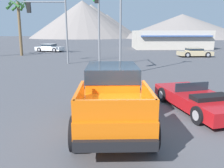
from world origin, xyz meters
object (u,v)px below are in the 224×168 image
traffic_light_main (98,15)px  palm_tree_short (19,13)px  street_lamp_post (121,1)px  parked_car_white (50,48)px  parked_car_tan (195,52)px  orange_pickup_truck (112,92)px  red_convertible_car (198,100)px  traffic_light_crosswalk (51,19)px

traffic_light_main → palm_tree_short: (-10.54, 11.76, 1.10)m
traffic_light_main → street_lamp_post: (1.61, -2.26, 0.74)m
parked_car_white → parked_car_tan: 21.56m
parked_car_white → traffic_light_main: (8.44, -17.61, 3.66)m
orange_pickup_truck → red_convertible_car: bearing=18.3°
street_lamp_post → traffic_light_crosswalk: bearing=135.6°
parked_car_white → traffic_light_crosswalk: size_ratio=0.79×
red_convertible_car → parked_car_tan: size_ratio=1.07×
red_convertible_car → parked_car_tan: (7.30, 18.92, 0.15)m
parked_car_tan → orange_pickup_truck: bearing=-30.4°
parked_car_tan → red_convertible_car: bearing=-23.3°
parked_car_tan → street_lamp_post: (-9.98, -11.87, 4.45)m
orange_pickup_truck → street_lamp_post: bearing=84.8°
traffic_light_main → street_lamp_post: bearing=35.5°
parked_car_tan → traffic_light_crosswalk: 17.55m
palm_tree_short → traffic_light_main: bearing=-48.1°
traffic_light_crosswalk → parked_car_tan: bearing=-160.2°
parked_car_white → street_lamp_post: street_lamp_post is taller
orange_pickup_truck → parked_car_tan: bearing=61.9°
orange_pickup_truck → parked_car_tan: 22.75m
red_convertible_car → traffic_light_main: size_ratio=0.72×
traffic_light_crosswalk → traffic_light_main: bearing=140.3°
palm_tree_short → street_lamp_post: bearing=-49.1°
street_lamp_post → palm_tree_short: bearing=130.9°
parked_car_white → street_lamp_post: bearing=45.0°
traffic_light_crosswalk → palm_tree_short: size_ratio=0.83×
traffic_light_crosswalk → palm_tree_short: bearing=-53.2°
orange_pickup_truck → street_lamp_post: size_ratio=0.60×
red_convertible_car → palm_tree_short: size_ratio=0.61×
red_convertible_car → palm_tree_short: bearing=112.4°
red_convertible_car → palm_tree_short: palm_tree_short is taller
parked_car_white → palm_tree_short: bearing=-1.6°
parked_car_tan → palm_tree_short: (-22.13, 2.15, 4.82)m
traffic_light_main → traffic_light_crosswalk: 5.95m
red_convertible_car → traffic_light_crosswalk: (-8.87, 13.11, 3.74)m
orange_pickup_truck → parked_car_white: size_ratio=1.09×
street_lamp_post → palm_tree_short: 18.55m
orange_pickup_truck → palm_tree_short: bearing=117.2°
traffic_light_crosswalk → palm_tree_short: 10.02m
parked_car_tan → palm_tree_short: bearing=-97.8°
traffic_light_crosswalk → street_lamp_post: size_ratio=0.70×
orange_pickup_truck → parked_car_white: orange_pickup_truck is taller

